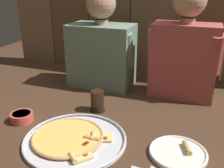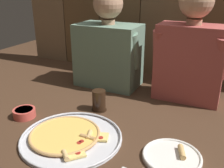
# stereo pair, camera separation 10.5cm
# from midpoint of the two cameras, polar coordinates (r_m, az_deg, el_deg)

# --- Properties ---
(ground_plane) EXTENTS (3.20, 3.20, 0.00)m
(ground_plane) POSITION_cam_midpoint_polar(r_m,az_deg,el_deg) (1.19, -2.74, -10.02)
(ground_plane) COLOR #422B1C
(pizza_tray) EXTENTS (0.43, 0.43, 0.03)m
(pizza_tray) POSITION_cam_midpoint_polar(r_m,az_deg,el_deg) (1.13, -11.36, -11.77)
(pizza_tray) COLOR silver
(pizza_tray) RESTS_ON ground
(dinner_plate) EXTENTS (0.23, 0.23, 0.03)m
(dinner_plate) POSITION_cam_midpoint_polar(r_m,az_deg,el_deg) (1.05, 11.58, -14.69)
(dinner_plate) COLOR white
(dinner_plate) RESTS_ON ground
(drinking_glass) EXTENTS (0.08, 0.08, 0.11)m
(drinking_glass) POSITION_cam_midpoint_polar(r_m,az_deg,el_deg) (1.33, -5.51, -3.84)
(drinking_glass) COLOR black
(drinking_glass) RESTS_ON ground
(dipping_bowl) EXTENTS (0.11, 0.11, 0.04)m
(dipping_bowl) POSITION_cam_midpoint_polar(r_m,az_deg,el_deg) (1.33, -21.46, -6.76)
(dipping_bowl) COLOR #CC4C42
(dipping_bowl) RESTS_ON ground
(diner_left) EXTENTS (0.43, 0.23, 0.60)m
(diner_left) POSITION_cam_midpoint_polar(r_m,az_deg,el_deg) (1.60, -4.24, 8.60)
(diner_left) COLOR slate
(diner_left) RESTS_ON ground
(diner_right) EXTENTS (0.39, 0.20, 0.63)m
(diner_right) POSITION_cam_midpoint_polar(r_m,az_deg,el_deg) (1.47, 13.80, 8.04)
(diner_right) COLOR #AD4C47
(diner_right) RESTS_ON ground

